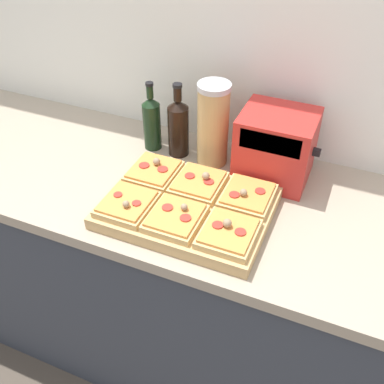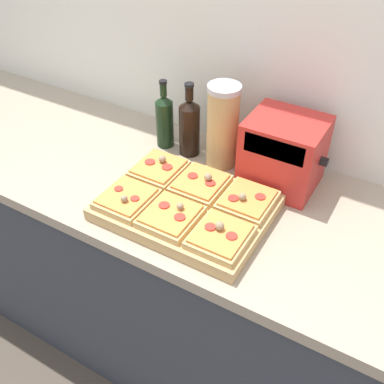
{
  "view_description": "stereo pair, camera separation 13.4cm",
  "coord_description": "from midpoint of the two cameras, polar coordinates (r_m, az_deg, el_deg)",
  "views": [
    {
      "loc": [
        0.41,
        -0.72,
        1.82
      ],
      "look_at": [
        0.0,
        0.24,
        0.97
      ],
      "focal_mm": 42.0,
      "sensor_mm": 36.0,
      "label": 1
    },
    {
      "loc": [
        0.53,
        -0.66,
        1.82
      ],
      "look_at": [
        0.0,
        0.24,
        0.97
      ],
      "focal_mm": 42.0,
      "sensor_mm": 36.0,
      "label": 2
    }
  ],
  "objects": [
    {
      "name": "wall_back",
      "position": [
        1.55,
        3.87,
        17.42
      ],
      "size": [
        6.0,
        0.06,
        2.5
      ],
      "color": "silver",
      "rests_on": "ground_plane"
    },
    {
      "name": "kitchen_counter",
      "position": [
        1.76,
        -1.28,
        -11.68
      ],
      "size": [
        2.63,
        0.67,
        0.91
      ],
      "color": "#333842",
      "rests_on": "ground_plane"
    },
    {
      "name": "cutting_board",
      "position": [
        1.35,
        -3.35,
        -2.16
      ],
      "size": [
        0.49,
        0.36,
        0.04
      ],
      "primitive_type": "cube",
      "color": "tan",
      "rests_on": "kitchen_counter"
    },
    {
      "name": "pizza_slice_back_left",
      "position": [
        1.45,
        -7.54,
        2.55
      ],
      "size": [
        0.15,
        0.16,
        0.05
      ],
      "color": "tan",
      "rests_on": "cutting_board"
    },
    {
      "name": "pizza_slice_back_center",
      "position": [
        1.39,
        -1.85,
        1.06
      ],
      "size": [
        0.15,
        0.16,
        0.05
      ],
      "color": "tan",
      "rests_on": "cutting_board"
    },
    {
      "name": "pizza_slice_back_right",
      "position": [
        1.34,
        4.25,
        -0.58
      ],
      "size": [
        0.15,
        0.16,
        0.05
      ],
      "color": "tan",
      "rests_on": "cutting_board"
    },
    {
      "name": "pizza_slice_front_left",
      "position": [
        1.33,
        -11.1,
        -1.58
      ],
      "size": [
        0.15,
        0.16,
        0.05
      ],
      "color": "tan",
      "rests_on": "cutting_board"
    },
    {
      "name": "pizza_slice_front_center",
      "position": [
        1.27,
        -5.07,
        -3.38
      ],
      "size": [
        0.15,
        0.16,
        0.05
      ],
      "color": "tan",
      "rests_on": "cutting_board"
    },
    {
      "name": "pizza_slice_front_right",
      "position": [
        1.22,
        1.52,
        -5.33
      ],
      "size": [
        0.15,
        0.16,
        0.05
      ],
      "color": "tan",
      "rests_on": "cutting_board"
    },
    {
      "name": "olive_oil_bottle",
      "position": [
        1.61,
        -7.55,
        8.74
      ],
      "size": [
        0.06,
        0.06,
        0.25
      ],
      "color": "black",
      "rests_on": "kitchen_counter"
    },
    {
      "name": "wine_bottle",
      "position": [
        1.56,
        -4.25,
        8.24
      ],
      "size": [
        0.07,
        0.07,
        0.27
      ],
      "color": "black",
      "rests_on": "kitchen_counter"
    },
    {
      "name": "grain_jar_tall",
      "position": [
        1.49,
        0.1,
        8.48
      ],
      "size": [
        0.11,
        0.11,
        0.29
      ],
      "color": "tan",
      "rests_on": "kitchen_counter"
    },
    {
      "name": "toaster_oven",
      "position": [
        1.45,
        8.0,
        5.66
      ],
      "size": [
        0.26,
        0.2,
        0.23
      ],
      "color": "red",
      "rests_on": "kitchen_counter"
    }
  ]
}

